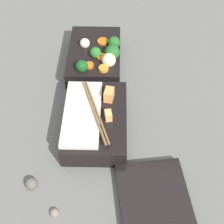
% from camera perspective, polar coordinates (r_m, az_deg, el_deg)
% --- Properties ---
extents(ground_plane, '(3.00, 3.00, 0.00)m').
position_cam_1_polar(ground_plane, '(0.84, -3.24, 3.61)').
color(ground_plane, slate).
extents(bento_tray_vegetable, '(0.22, 0.14, 0.08)m').
position_cam_1_polar(bento_tray_vegetable, '(0.90, -2.97, 10.16)').
color(bento_tray_vegetable, black).
rests_on(bento_tray_vegetable, ground_plane).
extents(bento_tray_rice, '(0.22, 0.14, 0.08)m').
position_cam_1_polar(bento_tray_rice, '(0.74, -3.20, -1.53)').
color(bento_tray_rice, black).
rests_on(bento_tray_rice, ground_plane).
extents(bento_lid, '(0.23, 0.17, 0.02)m').
position_cam_1_polar(bento_lid, '(0.66, 8.10, -17.26)').
color(bento_lid, black).
rests_on(bento_lid, ground_plane).
extents(pebble_1, '(0.02, 0.02, 0.02)m').
position_cam_1_polar(pebble_1, '(0.66, -10.56, -17.51)').
color(pebble_1, '#7A6B5B').
rests_on(pebble_1, ground_plane).
extents(pebble_2, '(0.03, 0.03, 0.03)m').
position_cam_1_polar(pebble_2, '(0.70, -14.55, -12.57)').
color(pebble_2, '#595651').
rests_on(pebble_2, ground_plane).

